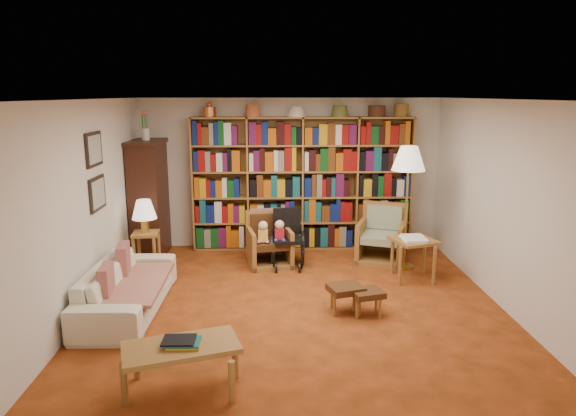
{
  "coord_description": "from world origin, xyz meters",
  "views": [
    {
      "loc": [
        -0.31,
        -6.04,
        2.56
      ],
      "look_at": [
        -0.09,
        0.6,
        1.08
      ],
      "focal_mm": 32.0,
      "sensor_mm": 36.0,
      "label": 1
    }
  ],
  "objects_px": {
    "side_table_papers": "(413,245)",
    "coffee_table": "(181,351)",
    "sofa": "(128,287)",
    "side_table_lamp": "(146,244)",
    "armchair_leather": "(270,242)",
    "armchair_sage": "(380,239)",
    "wheelchair": "(287,240)",
    "footstool_b": "(367,295)",
    "footstool_a": "(346,291)",
    "floor_lamp": "(408,163)"
  },
  "relations": [
    {
      "from": "side_table_lamp",
      "to": "floor_lamp",
      "type": "relative_size",
      "value": 0.32
    },
    {
      "from": "wheelchair",
      "to": "footstool_b",
      "type": "xyz_separation_m",
      "value": [
        0.89,
        -1.84,
        -0.15
      ]
    },
    {
      "from": "floor_lamp",
      "to": "coffee_table",
      "type": "distance_m",
      "value": 4.41
    },
    {
      "from": "sofa",
      "to": "armchair_sage",
      "type": "height_order",
      "value": "armchair_sage"
    },
    {
      "from": "floor_lamp",
      "to": "footstool_b",
      "type": "bearing_deg",
      "value": -117.27
    },
    {
      "from": "armchair_leather",
      "to": "wheelchair",
      "type": "xyz_separation_m",
      "value": [
        0.27,
        -0.09,
        0.06
      ]
    },
    {
      "from": "side_table_lamp",
      "to": "wheelchair",
      "type": "distance_m",
      "value": 2.08
    },
    {
      "from": "armchair_leather",
      "to": "wheelchair",
      "type": "bearing_deg",
      "value": -18.85
    },
    {
      "from": "side_table_papers",
      "to": "footstool_a",
      "type": "distance_m",
      "value": 1.56
    },
    {
      "from": "armchair_sage",
      "to": "coffee_table",
      "type": "bearing_deg",
      "value": -124.61
    },
    {
      "from": "floor_lamp",
      "to": "coffee_table",
      "type": "bearing_deg",
      "value": -130.86
    },
    {
      "from": "sofa",
      "to": "coffee_table",
      "type": "relative_size",
      "value": 1.81
    },
    {
      "from": "armchair_sage",
      "to": "floor_lamp",
      "type": "bearing_deg",
      "value": -55.21
    },
    {
      "from": "sofa",
      "to": "footstool_a",
      "type": "distance_m",
      "value": 2.62
    },
    {
      "from": "floor_lamp",
      "to": "coffee_table",
      "type": "relative_size",
      "value": 1.68
    },
    {
      "from": "wheelchair",
      "to": "footstool_a",
      "type": "height_order",
      "value": "wheelchair"
    },
    {
      "from": "sofa",
      "to": "floor_lamp",
      "type": "bearing_deg",
      "value": -67.69
    },
    {
      "from": "footstool_a",
      "to": "armchair_leather",
      "type": "bearing_deg",
      "value": 116.31
    },
    {
      "from": "sofa",
      "to": "floor_lamp",
      "type": "distance_m",
      "value": 4.19
    },
    {
      "from": "side_table_papers",
      "to": "armchair_sage",
      "type": "bearing_deg",
      "value": 106.91
    },
    {
      "from": "floor_lamp",
      "to": "footstool_a",
      "type": "distance_m",
      "value": 2.33
    },
    {
      "from": "footstool_b",
      "to": "coffee_table",
      "type": "xyz_separation_m",
      "value": [
        -1.91,
        -1.53,
        0.13
      ]
    },
    {
      "from": "sofa",
      "to": "armchair_sage",
      "type": "xyz_separation_m",
      "value": [
        3.44,
        1.85,
        0.05
      ]
    },
    {
      "from": "armchair_leather",
      "to": "footstool_a",
      "type": "xyz_separation_m",
      "value": [
        0.91,
        -1.85,
        -0.06
      ]
    },
    {
      "from": "armchair_leather",
      "to": "armchair_sage",
      "type": "distance_m",
      "value": 1.74
    },
    {
      "from": "armchair_leather",
      "to": "armchair_sage",
      "type": "xyz_separation_m",
      "value": [
        1.74,
        0.14,
        -0.0
      ]
    },
    {
      "from": "sofa",
      "to": "armchair_leather",
      "type": "relative_size",
      "value": 2.43
    },
    {
      "from": "armchair_sage",
      "to": "footstool_b",
      "type": "distance_m",
      "value": 2.16
    },
    {
      "from": "wheelchair",
      "to": "side_table_papers",
      "type": "bearing_deg",
      "value": -21.0
    },
    {
      "from": "armchair_sage",
      "to": "footstool_b",
      "type": "bearing_deg",
      "value": -105.63
    },
    {
      "from": "armchair_sage",
      "to": "coffee_table",
      "type": "xyz_separation_m",
      "value": [
        -2.49,
        -3.61,
        0.05
      ]
    },
    {
      "from": "side_table_papers",
      "to": "coffee_table",
      "type": "relative_size",
      "value": 0.63
    },
    {
      "from": "side_table_papers",
      "to": "floor_lamp",
      "type": "bearing_deg",
      "value": 89.33
    },
    {
      "from": "armchair_leather",
      "to": "floor_lamp",
      "type": "height_order",
      "value": "floor_lamp"
    },
    {
      "from": "side_table_lamp",
      "to": "side_table_papers",
      "type": "bearing_deg",
      "value": -6.82
    },
    {
      "from": "armchair_sage",
      "to": "floor_lamp",
      "type": "height_order",
      "value": "floor_lamp"
    },
    {
      "from": "sofa",
      "to": "side_table_papers",
      "type": "relative_size",
      "value": 2.88
    },
    {
      "from": "sofa",
      "to": "side_table_lamp",
      "type": "bearing_deg",
      "value": 5.19
    },
    {
      "from": "wheelchair",
      "to": "floor_lamp",
      "type": "height_order",
      "value": "floor_lamp"
    },
    {
      "from": "side_table_papers",
      "to": "coffee_table",
      "type": "distance_m",
      "value": 3.87
    },
    {
      "from": "armchair_leather",
      "to": "side_table_papers",
      "type": "bearing_deg",
      "value": -20.72
    },
    {
      "from": "wheelchair",
      "to": "side_table_papers",
      "type": "height_order",
      "value": "wheelchair"
    },
    {
      "from": "footstool_a",
      "to": "footstool_b",
      "type": "relative_size",
      "value": 1.11
    },
    {
      "from": "armchair_leather",
      "to": "coffee_table",
      "type": "height_order",
      "value": "armchair_leather"
    },
    {
      "from": "armchair_leather",
      "to": "sofa",
      "type": "bearing_deg",
      "value": -134.96
    },
    {
      "from": "coffee_table",
      "to": "armchair_leather",
      "type": "bearing_deg",
      "value": 77.71
    },
    {
      "from": "sofa",
      "to": "coffee_table",
      "type": "distance_m",
      "value": 2.0
    },
    {
      "from": "floor_lamp",
      "to": "footstool_a",
      "type": "height_order",
      "value": "floor_lamp"
    },
    {
      "from": "armchair_sage",
      "to": "side_table_papers",
      "type": "xyz_separation_m",
      "value": [
        0.28,
        -0.91,
        0.16
      ]
    },
    {
      "from": "footstool_b",
      "to": "coffee_table",
      "type": "height_order",
      "value": "coffee_table"
    }
  ]
}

